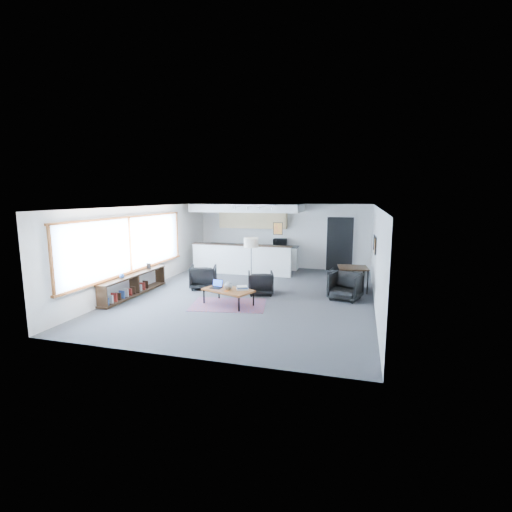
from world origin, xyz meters
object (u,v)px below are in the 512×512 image
(book_stack, at_px, (242,288))
(dining_table, at_px, (353,269))
(ceramic_pot, at_px, (228,286))
(armchair_left, at_px, (203,276))
(coffee_table, at_px, (228,290))
(dining_chair_far, at_px, (341,280))
(dining_chair_near, at_px, (345,287))
(laptop, at_px, (217,285))
(armchair_right, at_px, (261,282))
(floor_lamp, at_px, (251,244))
(microwave, at_px, (280,242))

(book_stack, relative_size, dining_table, 0.39)
(ceramic_pot, height_order, armchair_left, armchair_left)
(coffee_table, height_order, dining_chair_far, dining_chair_far)
(dining_chair_far, bearing_deg, dining_chair_near, 109.49)
(coffee_table, relative_size, laptop, 4.49)
(armchair_right, distance_m, dining_chair_far, 2.56)
(dining_chair_near, xyz_separation_m, dining_chair_far, (-0.19, 1.09, -0.05))
(floor_lamp, xyz_separation_m, dining_table, (3.13, 0.49, -0.72))
(coffee_table, distance_m, book_stack, 0.39)
(coffee_table, bearing_deg, dining_table, 58.82)
(book_stack, distance_m, dining_chair_near, 2.95)
(dining_table, height_order, dining_chair_near, dining_table)
(dining_chair_near, distance_m, dining_chair_far, 1.11)
(armchair_left, distance_m, microwave, 4.23)
(armchair_left, xyz_separation_m, microwave, (1.66, 3.82, 0.70))
(coffee_table, distance_m, armchair_right, 1.42)
(dining_chair_near, relative_size, dining_chair_far, 1.17)
(ceramic_pot, bearing_deg, dining_chair_far, 42.22)
(coffee_table, bearing_deg, armchair_right, 87.95)
(floor_lamp, height_order, dining_chair_near, floor_lamp)
(ceramic_pot, distance_m, floor_lamp, 2.23)
(laptop, distance_m, microwave, 5.31)
(laptop, relative_size, floor_lamp, 0.21)
(dining_chair_near, distance_m, microwave, 4.85)
(laptop, bearing_deg, microwave, 90.39)
(laptop, distance_m, book_stack, 0.73)
(armchair_right, distance_m, floor_lamp, 1.34)
(floor_lamp, bearing_deg, dining_chair_far, 9.65)
(armchair_left, height_order, dining_chair_near, armchair_left)
(armchair_left, distance_m, dining_chair_far, 4.33)
(coffee_table, relative_size, armchair_right, 1.99)
(dining_chair_near, bearing_deg, book_stack, -137.03)
(book_stack, bearing_deg, dining_chair_near, 26.47)
(armchair_left, bearing_deg, book_stack, 124.13)
(laptop, relative_size, dining_chair_near, 0.47)
(armchair_right, relative_size, dining_chair_far, 1.24)
(armchair_right, bearing_deg, laptop, 36.10)
(armchair_left, xyz_separation_m, dining_chair_near, (4.40, -0.11, -0.05))
(laptop, xyz_separation_m, book_stack, (0.73, -0.01, -0.02))
(book_stack, relative_size, microwave, 0.75)
(laptop, bearing_deg, armchair_left, 133.28)
(dining_table, relative_size, dining_chair_far, 1.64)
(microwave, bearing_deg, floor_lamp, -97.62)
(coffee_table, distance_m, armchair_left, 2.04)
(book_stack, bearing_deg, dining_table, 40.82)
(armchair_right, height_order, microwave, microwave)
(laptop, distance_m, dining_table, 4.29)
(armchair_right, xyz_separation_m, floor_lamp, (-0.50, 0.70, 1.02))
(ceramic_pot, distance_m, book_stack, 0.38)
(armchair_left, height_order, dining_chair_far, armchair_left)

